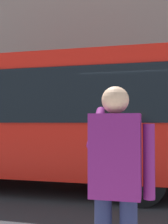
{
  "coord_description": "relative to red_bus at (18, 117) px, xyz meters",
  "views": [
    {
      "loc": [
        -0.13,
        6.51,
        1.56
      ],
      "look_at": [
        1.38,
        0.29,
        1.79
      ],
      "focal_mm": 45.89,
      "sensor_mm": 36.0,
      "label": 1
    }
  ],
  "objects": [
    {
      "name": "ground_plane",
      "position": [
        -3.16,
        0.05,
        -1.68
      ],
      "size": [
        60.0,
        60.0,
        0.0
      ],
      "primitive_type": "plane",
      "color": "#2B2B2D"
    },
    {
      "name": "building_facade_far",
      "position": [
        -3.17,
        -6.75,
        4.3
      ],
      "size": [
        28.0,
        1.55,
        12.0
      ],
      "color": "gray",
      "rests_on": "ground_plane"
    },
    {
      "name": "red_bus",
      "position": [
        0.0,
        0.0,
        0.0
      ],
      "size": [
        9.05,
        2.54,
        3.08
      ],
      "color": "red",
      "rests_on": "ground_plane"
    },
    {
      "name": "pedestrian_photographer",
      "position": [
        -2.99,
        4.27,
        -0.54
      ],
      "size": [
        0.53,
        0.52,
        1.7
      ],
      "color": "#1E2347",
      "rests_on": "sidewalk_curb"
    }
  ]
}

